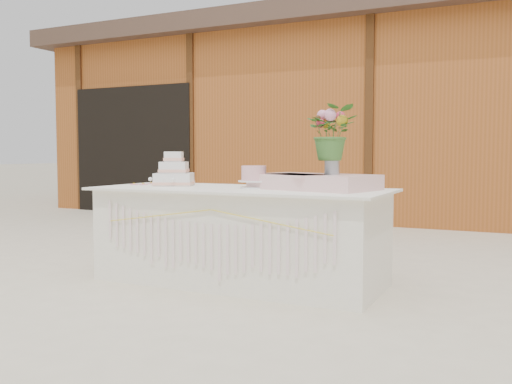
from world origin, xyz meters
TOP-DOWN VIEW (x-y plane):
  - ground at (0.00, 0.00)m, footprint 80.00×80.00m
  - barn at (-0.01, 5.99)m, footprint 12.60×4.60m
  - cake_table at (0.00, -0.00)m, footprint 2.40×1.00m
  - wedding_cake at (-0.69, 0.08)m, footprint 0.43×0.43m
  - pink_cake_stand at (0.12, 0.01)m, footprint 0.25×0.25m
  - satin_runner at (0.59, 0.13)m, footprint 1.03×0.75m
  - flower_vase at (0.73, 0.15)m, footprint 0.11×0.11m
  - bouquet at (0.73, 0.15)m, footprint 0.46×0.43m
  - loose_flowers at (-1.02, 0.05)m, footprint 0.17×0.36m

SIDE VIEW (x-z plane):
  - ground at x=0.00m, z-range 0.00..0.00m
  - cake_table at x=0.00m, z-range 0.00..0.77m
  - loose_flowers at x=-1.02m, z-range 0.77..0.79m
  - satin_runner at x=0.59m, z-range 0.77..0.89m
  - wedding_cake at x=-0.69m, z-range 0.72..1.02m
  - pink_cake_stand at x=0.12m, z-range 0.78..0.96m
  - flower_vase at x=0.73m, z-range 0.89..1.04m
  - bouquet at x=0.73m, z-range 1.04..1.47m
  - barn at x=-0.01m, z-range 0.03..3.33m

